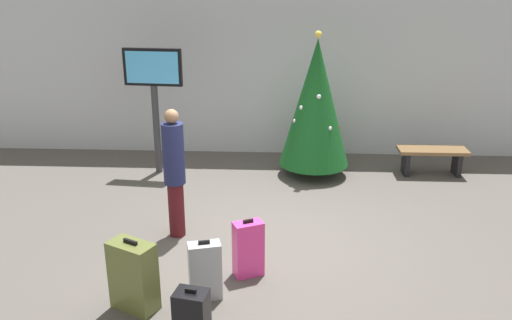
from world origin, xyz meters
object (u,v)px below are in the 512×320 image
traveller_0 (174,170)px  holiday_tree (316,103)px  waiting_bench (432,156)px  suitcase_3 (192,316)px  flight_info_kiosk (154,85)px  suitcase_2 (205,271)px  suitcase_1 (248,249)px  suitcase_0 (133,276)px

traveller_0 → holiday_tree: bearing=50.3°
waiting_bench → suitcase_3: bearing=-126.8°
flight_info_kiosk → suitcase_2: 4.32m
suitcase_3 → traveller_0: bearing=104.5°
suitcase_3 → suitcase_1: bearing=68.6°
waiting_bench → flight_info_kiosk: bearing=-178.6°
holiday_tree → suitcase_0: (-2.13, -4.10, -0.92)m
waiting_bench → suitcase_0: size_ratio=1.46×
holiday_tree → suitcase_1: (-0.95, -3.37, -0.97)m
suitcase_1 → suitcase_2: bearing=-131.8°
flight_info_kiosk → traveller_0: bearing=-71.7°
traveller_0 → waiting_bench: bearing=31.7°
suitcase_0 → traveller_0: bearing=85.5°
suitcase_1 → suitcase_3: 1.31m
suitcase_2 → holiday_tree: bearing=70.2°
suitcase_1 → suitcase_2: (-0.45, -0.50, -0.01)m
flight_info_kiosk → suitcase_2: size_ratio=3.12×
holiday_tree → suitcase_3: bearing=-107.2°
traveller_0 → suitcase_3: traveller_0 is taller
flight_info_kiosk → traveller_0: size_ratio=1.24×
flight_info_kiosk → suitcase_2: (1.40, -3.89, -1.25)m
traveller_0 → suitcase_1: size_ratio=2.45×
flight_info_kiosk → suitcase_3: (1.36, -4.61, -1.32)m
holiday_tree → suitcase_0: holiday_tree is taller
flight_info_kiosk → suitcase_1: (1.84, -3.39, -1.24)m
waiting_bench → suitcase_2: 5.32m
flight_info_kiosk → traveller_0: (0.80, -2.41, -0.63)m
waiting_bench → traveller_0: (-4.10, -2.53, 0.61)m
flight_info_kiosk → waiting_bench: 5.05m
traveller_0 → suitcase_3: bearing=-75.5°
suitcase_3 → suitcase_2: bearing=87.6°
holiday_tree → suitcase_2: size_ratio=3.54×
waiting_bench → suitcase_2: size_ratio=1.69×
waiting_bench → suitcase_1: bearing=-131.1°
suitcase_0 → suitcase_1: 1.39m
holiday_tree → waiting_bench: 2.32m
suitcase_0 → suitcase_3: size_ratio=1.42×
flight_info_kiosk → suitcase_3: 4.98m
suitcase_0 → suitcase_2: 0.77m
holiday_tree → suitcase_3: size_ratio=4.35×
suitcase_2 → suitcase_3: (-0.03, -0.72, -0.07)m
suitcase_2 → waiting_bench: bearing=48.8°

